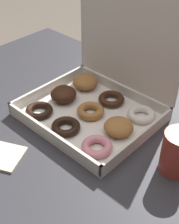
{
  "coord_description": "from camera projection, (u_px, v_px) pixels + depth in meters",
  "views": [
    {
      "loc": [
        0.53,
        -0.47,
        1.31
      ],
      "look_at": [
        0.04,
        0.05,
        0.76
      ],
      "focal_mm": 50.0,
      "sensor_mm": 36.0,
      "label": 1
    }
  ],
  "objects": [
    {
      "name": "coffee_mug",
      "position": [
        178.0,
        152.0,
        0.72
      ],
      "size": [
        0.08,
        0.08,
        0.11
      ],
      "color": "#A3382D",
      "rests_on": "dining_table"
    },
    {
      "name": "dining_table",
      "position": [
        70.0,
        146.0,
        0.97
      ],
      "size": [
        1.11,
        0.8,
        0.74
      ],
      "color": "#2D2D33",
      "rests_on": "ground_plane"
    },
    {
      "name": "donut_box",
      "position": [
        98.0,
        93.0,
        0.9
      ],
      "size": [
        0.36,
        0.31,
        0.34
      ],
      "color": "silver",
      "rests_on": "dining_table"
    }
  ]
}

